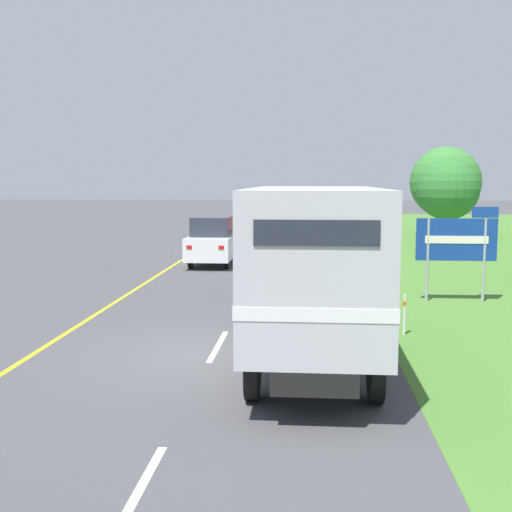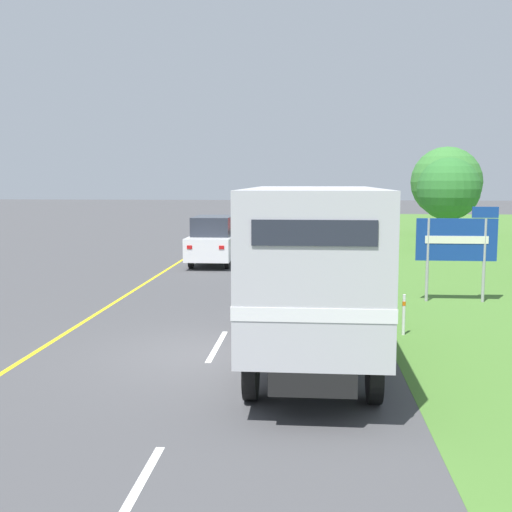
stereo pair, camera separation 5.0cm
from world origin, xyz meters
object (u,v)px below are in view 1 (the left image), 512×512
lead_car_black_ahead (264,209)px  roadside_tree_mid (448,189)px  horse_trailer_truck (314,264)px  lead_car_red_ahead (305,220)px  delineator_post (404,313)px  lead_car_white (214,240)px  highway_sign (458,241)px  roadside_tree_far (445,182)px

lead_car_black_ahead → roadside_tree_mid: (11.01, -24.46, 2.15)m
horse_trailer_truck → lead_car_red_ahead: bearing=90.6°
roadside_tree_mid → delineator_post: bearing=-104.5°
lead_car_black_ahead → delineator_post: lead_car_black_ahead is taller
horse_trailer_truck → lead_car_black_ahead: (-4.08, 45.34, -0.98)m
lead_car_white → lead_car_red_ahead: lead_car_white is taller
highway_sign → roadside_tree_far: roadside_tree_far is taller
lead_car_black_ahead → lead_car_red_ahead: bearing=-76.2°
lead_car_red_ahead → delineator_post: size_ratio=4.53×
lead_car_black_ahead → lead_car_white: bearing=-90.0°
lead_car_white → lead_car_black_ahead: 31.07m
horse_trailer_truck → lead_car_black_ahead: 45.53m
lead_car_red_ahead → roadside_tree_far: (8.87, -0.76, 2.49)m
lead_car_black_ahead → roadside_tree_far: 20.55m
horse_trailer_truck → lead_car_black_ahead: horse_trailer_truck is taller
horse_trailer_truck → lead_car_red_ahead: (-0.33, 30.08, -1.00)m
highway_sign → roadside_tree_far: size_ratio=0.49×
lead_car_white → roadside_tree_mid: (11.03, 6.60, 2.07)m
lead_car_red_ahead → roadside_tree_mid: roadside_tree_mid is taller
lead_car_white → highway_sign: size_ratio=1.65×
highway_sign → lead_car_red_ahead: bearing=101.0°
lead_car_red_ahead → delineator_post: 27.95m
highway_sign → delineator_post: highway_sign is taller
horse_trailer_truck → delineator_post: horse_trailer_truck is taller
horse_trailer_truck → roadside_tree_far: roadside_tree_far is taller
highway_sign → delineator_post: (-2.13, -4.26, -1.27)m
roadside_tree_mid → lead_car_red_ahead: bearing=128.3°
delineator_post → roadside_tree_mid: bearing=75.5°
lead_car_black_ahead → roadside_tree_mid: roadside_tree_mid is taller
lead_car_white → lead_car_red_ahead: size_ratio=1.07×
lead_car_red_ahead → delineator_post: bearing=-85.0°
highway_sign → delineator_post: bearing=-116.5°
lead_car_black_ahead → roadside_tree_mid: bearing=-65.8°
lead_car_black_ahead → roadside_tree_far: size_ratio=0.68×
lead_car_black_ahead → highway_sign: 39.73m
highway_sign → roadside_tree_mid: roadside_tree_mid is taller
delineator_post → lead_car_white: bearing=117.3°
lead_car_black_ahead → delineator_post: (6.20, -43.10, -0.44)m
horse_trailer_truck → roadside_tree_mid: (6.93, 20.88, 1.17)m
horse_trailer_truck → lead_car_red_ahead: size_ratio=1.85×
roadside_tree_far → lead_car_black_ahead: bearing=128.2°
lead_car_white → roadside_tree_mid: size_ratio=0.98×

